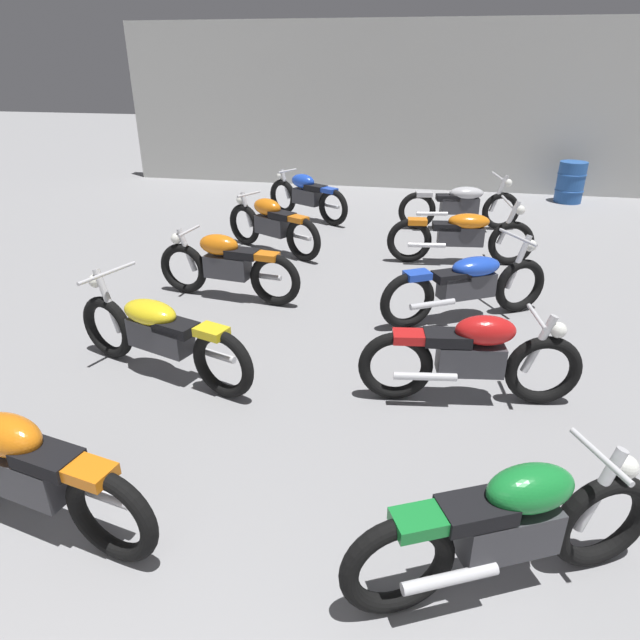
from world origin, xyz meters
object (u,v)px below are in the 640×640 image
at_px(motorcycle_right_row_2, 472,356).
at_px(motorcycle_right_row_5, 460,204).
at_px(motorcycle_right_row_3, 468,284).
at_px(motorcycle_left_row_3, 227,265).
at_px(motorcycle_left_row_1, 27,471).
at_px(motorcycle_left_row_2, 159,333).
at_px(motorcycle_left_row_5, 307,195).
at_px(motorcycle_right_row_1, 509,526).
at_px(oil_drum, 571,182).
at_px(motorcycle_left_row_4, 272,224).
at_px(motorcycle_right_row_4, 462,234).

xyz_separation_m(motorcycle_right_row_2, motorcycle_right_row_5, (0.03, 5.71, -0.01)).
bearing_deg(motorcycle_right_row_3, motorcycle_left_row_3, 179.21).
distance_m(motorcycle_left_row_1, motorcycle_right_row_5, 8.33).
xyz_separation_m(motorcycle_left_row_1, motorcycle_left_row_2, (-0.07, 1.99, -0.01)).
relative_size(motorcycle_left_row_1, motorcycle_right_row_2, 0.99).
distance_m(motorcycle_left_row_1, motorcycle_left_row_5, 7.95).
relative_size(motorcycle_right_row_3, motorcycle_right_row_5, 0.90).
height_order(motorcycle_left_row_2, motorcycle_right_row_1, motorcycle_left_row_2).
bearing_deg(oil_drum, motorcycle_right_row_2, -105.97).
distance_m(motorcycle_right_row_2, motorcycle_right_row_3, 1.79).
bearing_deg(motorcycle_left_row_1, motorcycle_left_row_5, 89.82).
distance_m(motorcycle_left_row_2, motorcycle_left_row_4, 3.90).
bearing_deg(oil_drum, motorcycle_left_row_4, -139.38).
relative_size(motorcycle_left_row_3, motorcycle_left_row_5, 1.12).
distance_m(motorcycle_left_row_4, motorcycle_left_row_5, 2.06).
relative_size(motorcycle_left_row_2, motorcycle_left_row_5, 1.19).
relative_size(motorcycle_left_row_2, motorcycle_right_row_4, 0.97).
height_order(motorcycle_left_row_4, motorcycle_right_row_5, motorcycle_right_row_5).
bearing_deg(motorcycle_left_row_2, motorcycle_right_row_2, 2.38).
distance_m(motorcycle_left_row_5, motorcycle_right_row_4, 3.47).
relative_size(motorcycle_left_row_1, motorcycle_left_row_3, 0.99).
xyz_separation_m(motorcycle_right_row_3, motorcycle_right_row_5, (0.00, 3.92, 0.00)).
bearing_deg(motorcycle_right_row_3, motorcycle_left_row_5, 125.07).
bearing_deg(motorcycle_right_row_3, motorcycle_left_row_2, -146.95).
height_order(motorcycle_right_row_2, motorcycle_right_row_3, motorcycle_right_row_3).
bearing_deg(motorcycle_right_row_2, motorcycle_right_row_1, -86.34).
height_order(motorcycle_right_row_4, oil_drum, motorcycle_right_row_4).
distance_m(motorcycle_left_row_1, motorcycle_right_row_1, 2.97).
xyz_separation_m(motorcycle_left_row_5, motorcycle_right_row_2, (2.81, -5.83, 0.00)).
bearing_deg(motorcycle_left_row_1, motorcycle_right_row_4, 64.35).
height_order(motorcycle_left_row_3, motorcycle_right_row_1, same).
bearing_deg(motorcycle_right_row_1, oil_drum, 77.66).
height_order(motorcycle_left_row_3, oil_drum, motorcycle_left_row_3).
bearing_deg(motorcycle_left_row_1, motorcycle_right_row_3, 53.71).
relative_size(motorcycle_left_row_2, motorcycle_left_row_4, 1.17).
height_order(motorcycle_left_row_1, motorcycle_right_row_5, motorcycle_right_row_5).
xyz_separation_m(motorcycle_right_row_4, oil_drum, (2.37, 4.50, -0.03)).
distance_m(motorcycle_right_row_3, oil_drum, 6.94).
bearing_deg(motorcycle_left_row_2, motorcycle_left_row_1, -88.00).
distance_m(motorcycle_left_row_2, motorcycle_right_row_5, 6.53).
height_order(motorcycle_left_row_1, motorcycle_left_row_3, same).
bearing_deg(motorcycle_left_row_2, oil_drum, 57.92).
bearing_deg(motorcycle_left_row_5, motorcycle_left_row_4, -92.64).
distance_m(motorcycle_right_row_2, motorcycle_right_row_4, 3.81).
relative_size(motorcycle_left_row_2, motorcycle_right_row_3, 1.08).
bearing_deg(oil_drum, motorcycle_right_row_4, -117.78).
distance_m(motorcycle_left_row_2, motorcycle_right_row_4, 4.89).
bearing_deg(motorcycle_right_row_2, motorcycle_left_row_5, 115.75).
height_order(motorcycle_right_row_3, motorcycle_right_row_4, same).
relative_size(motorcycle_right_row_2, oil_drum, 2.31).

